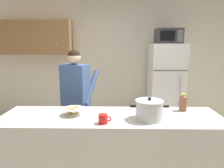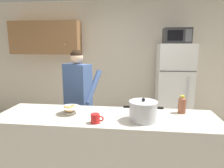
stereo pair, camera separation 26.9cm
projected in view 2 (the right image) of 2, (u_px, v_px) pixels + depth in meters
name	position (u px, v px, depth m)	size (l,w,h in m)	color
back_wall_unit	(110.00, 59.00, 4.35)	(6.00, 0.48, 2.60)	beige
kitchen_island	(106.00, 154.00, 2.29)	(2.43, 0.68, 0.92)	beige
refrigerator	(173.00, 88.00, 3.89)	(0.64, 0.68, 1.71)	white
microwave	(177.00, 36.00, 3.68)	(0.48, 0.37, 0.28)	#2D2D30
person_near_pot	(78.00, 91.00, 3.00)	(0.60, 0.56, 1.62)	#33384C
cooking_pot	(143.00, 111.00, 2.04)	(0.40, 0.29, 0.24)	silver
coffee_mug	(95.00, 118.00, 1.99)	(0.13, 0.09, 0.10)	red
bread_bowl	(70.00, 109.00, 2.26)	(0.23, 0.23, 0.10)	white
bottle_near_edge	(182.00, 105.00, 2.27)	(0.09, 0.09, 0.21)	brown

